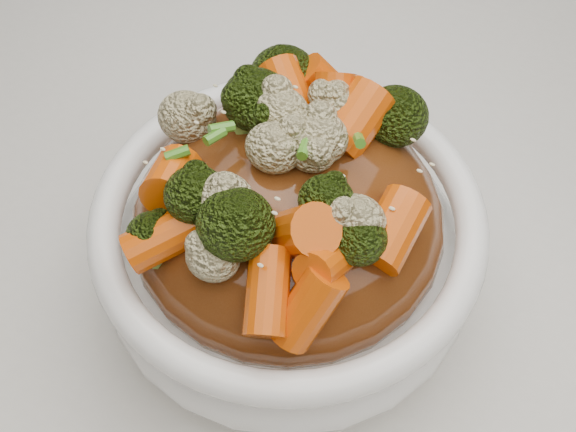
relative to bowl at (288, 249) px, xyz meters
The scene contains 8 objects.
tablecloth 0.10m from the bowl, 40.34° to the left, with size 1.20×0.80×0.04m, color silver.
bowl is the anchor object (origin of this frame).
sauce_base 0.03m from the bowl, ahead, with size 0.17×0.17×0.09m, color #56290E.
carrots 0.09m from the bowl, ahead, with size 0.17×0.17×0.05m, color #D95007, non-canonical shape.
broccoli 0.09m from the bowl, ahead, with size 0.17×0.17×0.04m, color black, non-canonical shape.
cauliflower 0.09m from the bowl, ahead, with size 0.17×0.17×0.04m, color beige, non-canonical shape.
scallions 0.09m from the bowl, ahead, with size 0.13×0.13×0.02m, color #40821E, non-canonical shape.
sesame_seeds 0.09m from the bowl, ahead, with size 0.15×0.15×0.01m, color beige, non-canonical shape.
Camera 1 is at (0.05, -0.23, 1.11)m, focal length 42.00 mm.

